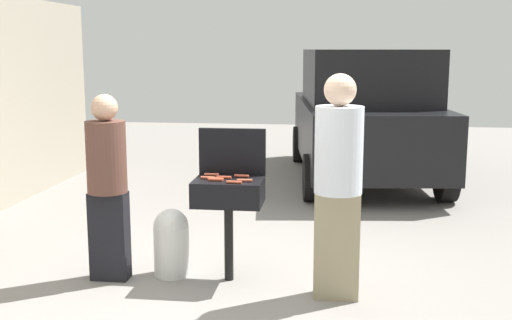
% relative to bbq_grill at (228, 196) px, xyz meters
% --- Properties ---
extents(ground_plane, '(24.00, 24.00, 0.00)m').
position_rel_bbq_grill_xyz_m(ground_plane, '(-0.04, -0.11, -0.77)').
color(ground_plane, gray).
extents(bbq_grill, '(0.60, 0.44, 0.91)m').
position_rel_bbq_grill_xyz_m(bbq_grill, '(0.00, 0.00, 0.00)').
color(bbq_grill, black).
rests_on(bbq_grill, ground).
extents(grill_lid_open, '(0.60, 0.05, 0.42)m').
position_rel_bbq_grill_xyz_m(grill_lid_open, '(0.00, 0.22, 0.35)').
color(grill_lid_open, black).
rests_on(grill_lid_open, bbq_grill).
extents(hot_dog_0, '(0.13, 0.04, 0.03)m').
position_rel_bbq_grill_xyz_m(hot_dog_0, '(-0.18, -0.01, 0.16)').
color(hot_dog_0, '#C6593D').
rests_on(hot_dog_0, bbq_grill).
extents(hot_dog_1, '(0.13, 0.03, 0.03)m').
position_rel_bbq_grill_xyz_m(hot_dog_1, '(-0.10, -0.08, 0.16)').
color(hot_dog_1, '#AD4228').
rests_on(hot_dog_1, bbq_grill).
extents(hot_dog_2, '(0.13, 0.04, 0.03)m').
position_rel_bbq_grill_xyz_m(hot_dog_2, '(-0.17, 0.14, 0.16)').
color(hot_dog_2, '#C6593D').
rests_on(hot_dog_2, bbq_grill).
extents(hot_dog_3, '(0.13, 0.03, 0.03)m').
position_rel_bbq_grill_xyz_m(hot_dog_3, '(0.16, -0.08, 0.16)').
color(hot_dog_3, '#C6593D').
rests_on(hot_dog_3, bbq_grill).
extents(hot_dog_4, '(0.13, 0.04, 0.03)m').
position_rel_bbq_grill_xyz_m(hot_dog_4, '(0.10, 0.11, 0.16)').
color(hot_dog_4, '#B74C33').
rests_on(hot_dog_4, bbq_grill).
extents(hot_dog_5, '(0.13, 0.03, 0.03)m').
position_rel_bbq_grill_xyz_m(hot_dog_5, '(0.08, -0.16, 0.16)').
color(hot_dog_5, '#B74C33').
rests_on(hot_dog_5, bbq_grill).
extents(hot_dog_6, '(0.13, 0.04, 0.03)m').
position_rel_bbq_grill_xyz_m(hot_dog_6, '(-0.10, -0.05, 0.16)').
color(hot_dog_6, '#B74C33').
rests_on(hot_dog_6, bbq_grill).
extents(hot_dog_7, '(0.13, 0.03, 0.03)m').
position_rel_bbq_grill_xyz_m(hot_dog_7, '(-0.04, 0.03, 0.16)').
color(hot_dog_7, '#AD4228').
rests_on(hot_dog_7, bbq_grill).
extents(propane_tank, '(0.32, 0.32, 0.62)m').
position_rel_bbq_grill_xyz_m(propane_tank, '(-0.53, 0.05, -0.45)').
color(propane_tank, silver).
rests_on(propane_tank, ground).
extents(person_left, '(0.35, 0.35, 1.65)m').
position_rel_bbq_grill_xyz_m(person_left, '(-1.05, -0.11, 0.13)').
color(person_left, black).
rests_on(person_left, ground).
extents(person_right, '(0.39, 0.39, 1.84)m').
position_rel_bbq_grill_xyz_m(person_right, '(0.94, -0.28, 0.23)').
color(person_right, gray).
rests_on(person_right, ground).
extents(parked_minivan, '(2.43, 4.59, 2.02)m').
position_rel_bbq_grill_xyz_m(parked_minivan, '(1.34, 4.66, 0.26)').
color(parked_minivan, black).
rests_on(parked_minivan, ground).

